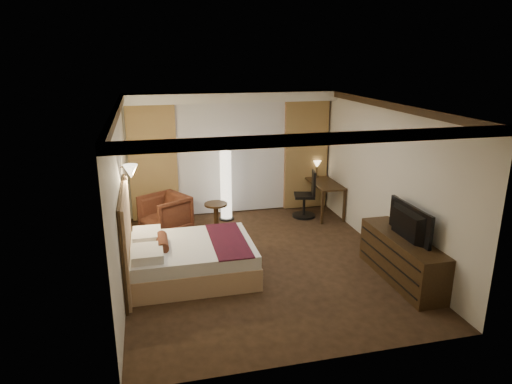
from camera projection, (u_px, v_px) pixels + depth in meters
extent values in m
cube|color=black|center=(261.00, 262.00, 7.94)|extent=(4.50, 5.50, 0.01)
cube|color=white|center=(262.00, 105.00, 7.15)|extent=(4.50, 5.50, 0.01)
cube|color=beige|center=(231.00, 153.00, 10.10)|extent=(4.50, 0.02, 2.70)
cube|color=beige|center=(121.00, 197.00, 7.04)|extent=(0.02, 5.50, 2.70)
cube|color=beige|center=(385.00, 179.00, 8.05)|extent=(0.02, 5.50, 2.70)
cube|color=white|center=(232.00, 97.00, 9.50)|extent=(4.50, 0.50, 0.20)
cube|color=silver|center=(232.00, 159.00, 10.05)|extent=(2.48, 0.04, 2.45)
cube|color=#9F8A48|center=(153.00, 163.00, 9.62)|extent=(1.00, 0.14, 2.45)
cube|color=#9F8A48|center=(306.00, 155.00, 10.38)|extent=(1.00, 0.14, 2.45)
imported|color=#4B2116|center=(165.00, 212.00, 9.16)|extent=(1.07, 1.09, 0.84)
imported|color=black|center=(404.00, 218.00, 7.01)|extent=(0.65, 1.12, 0.15)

